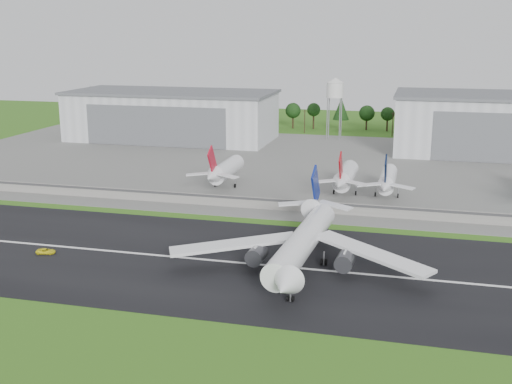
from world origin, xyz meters
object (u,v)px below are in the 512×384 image
(parked_jet_red_a, at_px, (223,171))
(parked_jet_navy, at_px, (387,180))
(main_airliner, at_px, (302,248))
(parked_jet_red_b, at_px, (345,177))
(ground_vehicle, at_px, (46,251))

(parked_jet_red_a, relative_size, parked_jet_navy, 1.00)
(main_airliner, height_order, parked_jet_red_a, main_airliner)
(main_airliner, xyz_separation_m, parked_jet_red_b, (1.34, 66.99, 1.21))
(parked_jet_red_a, height_order, parked_jet_red_b, parked_jet_red_b)
(parked_jet_red_b, bearing_deg, parked_jet_red_a, -179.99)
(parked_jet_navy, bearing_deg, parked_jet_red_b, 179.78)
(main_airliner, bearing_deg, ground_vehicle, 8.00)
(parked_jet_red_b, xyz_separation_m, parked_jet_navy, (13.12, -0.05, -0.26))
(ground_vehicle, bearing_deg, parked_jet_navy, -59.99)
(ground_vehicle, height_order, parked_jet_red_a, parked_jet_red_a)
(ground_vehicle, bearing_deg, parked_jet_red_b, -54.45)
(ground_vehicle, relative_size, parked_jet_red_a, 0.14)
(main_airliner, height_order, parked_jet_red_b, main_airliner)
(parked_jet_red_a, bearing_deg, parked_jet_red_b, 0.01)
(ground_vehicle, bearing_deg, parked_jet_red_a, -30.54)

